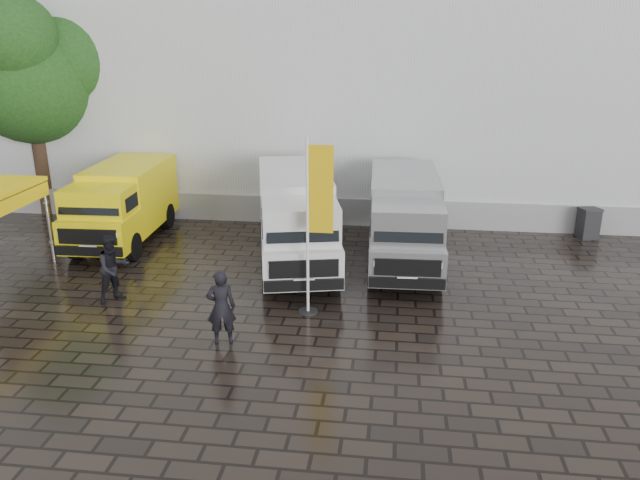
# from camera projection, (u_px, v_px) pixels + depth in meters

# --- Properties ---
(ground) EXTENTS (120.00, 120.00, 0.00)m
(ground) POSITION_uv_depth(u_px,v_px,m) (322.00, 319.00, 15.56)
(ground) COLOR black
(ground) RESTS_ON ground
(exhibition_hall) EXTENTS (44.00, 16.00, 12.00)m
(exhibition_hall) POSITION_uv_depth(u_px,v_px,m) (408.00, 48.00, 28.41)
(exhibition_hall) COLOR silver
(exhibition_hall) RESTS_ON ground
(hall_plinth) EXTENTS (44.00, 0.15, 1.00)m
(hall_plinth) POSITION_uv_depth(u_px,v_px,m) (403.00, 214.00, 22.63)
(hall_plinth) COLOR gray
(hall_plinth) RESTS_ON ground
(van_yellow) EXTENTS (2.30, 5.52, 2.51)m
(van_yellow) POSITION_uv_depth(u_px,v_px,m) (123.00, 206.00, 20.85)
(van_yellow) COLOR yellow
(van_yellow) RESTS_ON ground
(van_white) EXTENTS (3.45, 6.63, 2.74)m
(van_white) POSITION_uv_depth(u_px,v_px,m) (296.00, 221.00, 18.78)
(van_white) COLOR silver
(van_white) RESTS_ON ground
(van_silver) EXTENTS (2.22, 6.13, 2.63)m
(van_silver) POSITION_uv_depth(u_px,v_px,m) (404.00, 222.00, 18.86)
(van_silver) COLOR #9FA1A4
(van_silver) RESTS_ON ground
(flagpole) EXTENTS (0.88, 0.50, 4.49)m
(flagpole) POSITION_uv_depth(u_px,v_px,m) (315.00, 220.00, 15.14)
(flagpole) COLOR black
(flagpole) RESTS_ON ground
(tree) EXTENTS (4.67, 4.67, 8.38)m
(tree) POSITION_uv_depth(u_px,v_px,m) (29.00, 71.00, 22.96)
(tree) COLOR black
(tree) RESTS_ON ground
(wheelie_bin) EXTENTS (0.77, 0.77, 1.06)m
(wheelie_bin) POSITION_uv_depth(u_px,v_px,m) (588.00, 223.00, 21.45)
(wheelie_bin) COLOR black
(wheelie_bin) RESTS_ON ground
(person_front) EXTENTS (0.74, 0.58, 1.79)m
(person_front) POSITION_uv_depth(u_px,v_px,m) (221.00, 307.00, 14.12)
(person_front) COLOR black
(person_front) RESTS_ON ground
(person_tent) EXTENTS (1.09, 1.13, 1.83)m
(person_tent) POSITION_uv_depth(u_px,v_px,m) (113.00, 268.00, 16.36)
(person_tent) COLOR black
(person_tent) RESTS_ON ground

